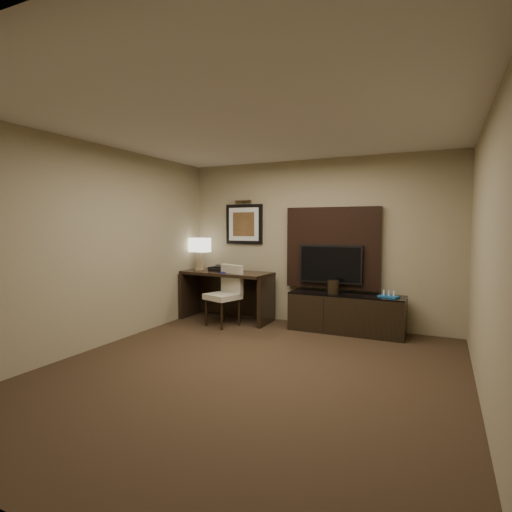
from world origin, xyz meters
The scene contains 19 objects.
floor centered at (0.00, 0.00, -0.01)m, with size 4.50×5.00×0.01m, color #2F2115.
ceiling centered at (0.00, 0.00, 2.70)m, with size 4.50×5.00×0.01m, color silver.
wall_back centered at (0.00, 2.50, 1.35)m, with size 4.50×0.01×2.70m, color gray.
wall_front centered at (0.00, -2.50, 1.35)m, with size 4.50×0.01×2.70m, color gray.
wall_left centered at (-2.25, 0.00, 1.35)m, with size 0.01×5.00×2.70m, color gray.
wall_right centered at (2.25, 0.00, 1.35)m, with size 0.01×5.00×2.70m, color gray.
desk centered at (-1.45, 2.10, 0.42)m, with size 1.56×0.67×0.84m, color black.
credenza centered at (0.60, 2.15, 0.30)m, with size 1.72×0.48×0.59m, color black.
tv_wall_panel centered at (0.30, 2.44, 1.27)m, with size 1.50×0.12×1.30m, color black.
tv centered at (0.30, 2.34, 1.02)m, with size 1.00×0.08×0.60m, color black.
artwork centered at (-1.30, 2.48, 1.65)m, with size 0.70×0.04×0.70m, color black.
picture_light centered at (-1.30, 2.44, 2.05)m, with size 0.04×0.04×0.30m, color #3C2B13.
desk_chair centered at (-1.31, 1.71, 0.49)m, with size 0.47×0.54×0.98m, color beige, non-canonical shape.
table_lamp centered at (-2.03, 2.16, 1.15)m, with size 0.38×0.22×0.62m, color #9F8363, non-canonical shape.
desk_phone centered at (-1.66, 2.11, 0.89)m, with size 0.21×0.19×0.11m, color black, non-canonical shape.
blue_folder centered at (-1.35, 2.06, 0.85)m, with size 0.22×0.30×0.02m, color #1A25AE.
book centered at (-1.32, 2.04, 0.95)m, with size 0.16×0.02×0.22m, color #B9AA91.
ice_bucket centered at (0.40, 2.12, 0.69)m, with size 0.18×0.18×0.20m, color black.
minibar_tray centered at (1.21, 2.15, 0.64)m, with size 0.27×0.16×0.10m, color #185A9D, non-canonical shape.
Camera 1 is at (1.89, -3.84, 1.62)m, focal length 28.00 mm.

